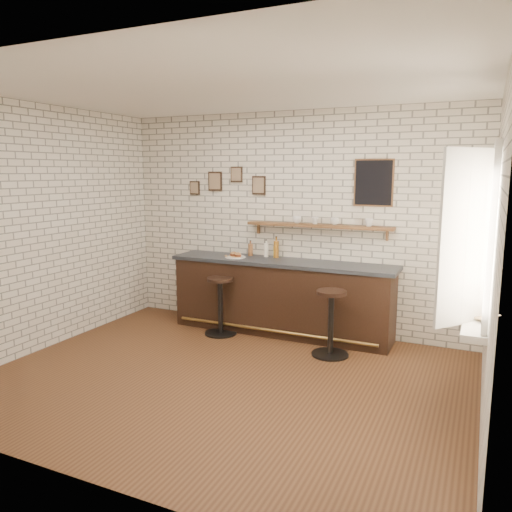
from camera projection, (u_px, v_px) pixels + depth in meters
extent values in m
plane|color=brown|center=(225.00, 379.00, 5.34)|extent=(5.00, 5.00, 0.00)
cube|color=black|center=(281.00, 299.00, 6.80)|extent=(3.00, 0.58, 0.96)
cube|color=#2D333A|center=(281.00, 262.00, 6.71)|extent=(3.10, 0.62, 0.05)
cylinder|color=olive|center=(272.00, 331.00, 6.57)|extent=(2.79, 0.04, 0.04)
cylinder|color=white|center=(235.00, 257.00, 6.93)|extent=(0.28, 0.28, 0.01)
cylinder|color=#E0A24F|center=(240.00, 257.00, 6.93)|extent=(0.05, 0.05, 0.00)
cylinder|color=#E0A24F|center=(236.00, 257.00, 6.91)|extent=(0.05, 0.05, 0.00)
cylinder|color=#E0A24F|center=(231.00, 255.00, 7.03)|extent=(0.06, 0.06, 0.00)
cylinder|color=#E0A24F|center=(239.00, 256.00, 6.94)|extent=(0.06, 0.06, 0.00)
cylinder|color=#E0A24F|center=(227.00, 256.00, 6.94)|extent=(0.06, 0.06, 0.00)
cylinder|color=#E0A24F|center=(239.00, 257.00, 6.92)|extent=(0.04, 0.04, 0.00)
cylinder|color=#E0A24F|center=(233.00, 257.00, 6.88)|extent=(0.05, 0.05, 0.00)
cylinder|color=#E0A24F|center=(226.00, 257.00, 6.92)|extent=(0.04, 0.04, 0.00)
cylinder|color=#E0A24F|center=(226.00, 256.00, 7.01)|extent=(0.05, 0.05, 0.00)
cylinder|color=#E0A24F|center=(236.00, 257.00, 6.87)|extent=(0.06, 0.06, 0.00)
cylinder|color=#E0A24F|center=(230.00, 256.00, 6.99)|extent=(0.04, 0.04, 0.00)
cylinder|color=brown|center=(250.00, 250.00, 7.08)|extent=(0.07, 0.07, 0.17)
cylinder|color=brown|center=(250.00, 243.00, 7.06)|extent=(0.02, 0.02, 0.04)
cylinder|color=black|center=(250.00, 241.00, 7.06)|extent=(0.03, 0.03, 0.01)
cylinder|color=silver|center=(266.00, 250.00, 6.97)|extent=(0.06, 0.06, 0.19)
cylinder|color=silver|center=(266.00, 242.00, 6.96)|extent=(0.02, 0.02, 0.04)
cylinder|color=black|center=(266.00, 240.00, 6.95)|extent=(0.03, 0.03, 0.01)
cylinder|color=#935917|center=(276.00, 249.00, 6.91)|extent=(0.07, 0.07, 0.23)
cylinder|color=#935917|center=(276.00, 239.00, 6.88)|extent=(0.03, 0.03, 0.05)
cylinder|color=black|center=(276.00, 237.00, 6.88)|extent=(0.03, 0.03, 0.01)
cylinder|color=gold|center=(276.00, 252.00, 6.92)|extent=(0.06, 0.06, 0.16)
cylinder|color=gold|center=(276.00, 245.00, 6.90)|extent=(0.03, 0.03, 0.03)
cylinder|color=maroon|center=(276.00, 244.00, 6.90)|extent=(0.03, 0.03, 0.01)
cylinder|color=black|center=(221.00, 333.00, 6.82)|extent=(0.44, 0.44, 0.02)
cylinder|color=black|center=(220.00, 307.00, 6.75)|extent=(0.07, 0.07, 0.72)
cylinder|color=black|center=(220.00, 279.00, 6.69)|extent=(0.44, 0.44, 0.04)
cylinder|color=black|center=(330.00, 354.00, 6.02)|extent=(0.45, 0.45, 0.02)
cylinder|color=black|center=(331.00, 324.00, 5.96)|extent=(0.07, 0.07, 0.74)
cylinder|color=black|center=(332.00, 292.00, 5.89)|extent=(0.36, 0.36, 0.04)
cube|color=brown|center=(318.00, 226.00, 6.63)|extent=(2.00, 0.18, 0.04)
cube|color=brown|center=(259.00, 228.00, 7.08)|extent=(0.03, 0.04, 0.16)
cube|color=brown|center=(387.00, 235.00, 6.33)|extent=(0.03, 0.04, 0.16)
imported|color=white|center=(297.00, 220.00, 6.74)|extent=(0.14, 0.14, 0.10)
imported|color=white|center=(315.00, 221.00, 6.63)|extent=(0.13, 0.13, 0.09)
imported|color=white|center=(335.00, 221.00, 6.52)|extent=(0.16, 0.16, 0.09)
imported|color=white|center=(369.00, 223.00, 6.34)|extent=(0.14, 0.14, 0.10)
cube|color=black|center=(215.00, 181.00, 7.27)|extent=(0.22, 0.02, 0.28)
cube|color=black|center=(237.00, 174.00, 7.10)|extent=(0.18, 0.02, 0.22)
cube|color=black|center=(259.00, 185.00, 6.98)|extent=(0.20, 0.02, 0.26)
cube|color=black|center=(195.00, 188.00, 7.43)|extent=(0.16, 0.02, 0.20)
cube|color=black|center=(374.00, 183.00, 6.32)|extent=(0.46, 0.02, 0.56)
cube|color=white|center=(476.00, 317.00, 4.47)|extent=(0.20, 1.35, 0.06)
cube|color=white|center=(498.00, 146.00, 4.19)|extent=(0.05, 1.30, 0.06)
cube|color=white|center=(484.00, 318.00, 4.44)|extent=(0.05, 1.30, 0.06)
cube|color=white|center=(491.00, 244.00, 3.78)|extent=(0.05, 0.06, 1.50)
cube|color=white|center=(491.00, 228.00, 4.85)|extent=(0.05, 0.06, 1.50)
cube|color=white|center=(471.00, 238.00, 4.11)|extent=(0.40, 0.46, 1.46)
cube|color=white|center=(473.00, 230.00, 4.64)|extent=(0.40, 0.46, 1.46)
imported|color=tan|center=(473.00, 315.00, 4.41)|extent=(0.16, 0.21, 0.02)
imported|color=tan|center=(473.00, 313.00, 4.39)|extent=(0.29, 0.31, 0.02)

